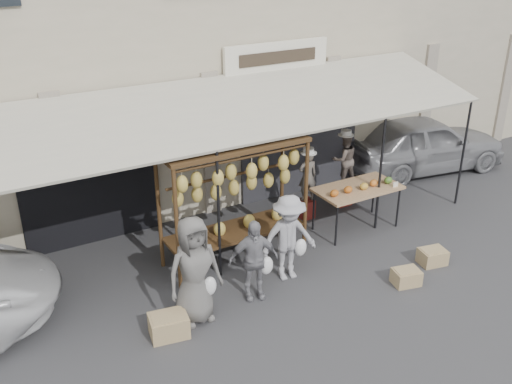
% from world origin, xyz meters
% --- Properties ---
extents(ground_plane, '(90.00, 90.00, 0.00)m').
position_xyz_m(ground_plane, '(0.00, 0.00, 0.00)').
color(ground_plane, '#2D2D30').
extents(shophouse, '(24.00, 6.15, 7.30)m').
position_xyz_m(shophouse, '(-0.00, 6.50, 3.65)').
color(shophouse, '#BBAD93').
rests_on(shophouse, ground_plane).
extents(awning, '(10.00, 2.35, 2.92)m').
position_xyz_m(awning, '(0.01, 2.28, 2.57)').
color(awning, '#B8B19C').
rests_on(awning, ground_plane).
extents(banana_rack, '(2.60, 0.90, 2.24)m').
position_xyz_m(banana_rack, '(-0.50, 1.49, 1.57)').
color(banana_rack, '#432B15').
rests_on(banana_rack, ground_plane).
extents(produce_table, '(1.70, 0.90, 1.04)m').
position_xyz_m(produce_table, '(2.14, 1.33, 0.87)').
color(produce_table, tan).
rests_on(produce_table, ground_plane).
extents(vendor_left, '(0.44, 0.34, 1.07)m').
position_xyz_m(vendor_left, '(1.56, 2.24, 0.93)').
color(vendor_left, '#5D564E').
rests_on(vendor_left, stool_left).
extents(vendor_right, '(0.63, 0.53, 1.15)m').
position_xyz_m(vendor_right, '(2.60, 2.38, 1.05)').
color(vendor_right, '#655951').
rests_on(vendor_right, stool_right).
extents(customer_left, '(0.87, 0.58, 1.74)m').
position_xyz_m(customer_left, '(-1.87, 0.24, 0.87)').
color(customer_left, '#5C5956').
rests_on(customer_left, ground_plane).
extents(customer_mid, '(0.87, 0.54, 1.39)m').
position_xyz_m(customer_mid, '(-0.82, 0.31, 0.69)').
color(customer_mid, gray).
rests_on(customer_mid, ground_plane).
extents(customer_right, '(1.06, 0.69, 1.55)m').
position_xyz_m(customer_right, '(-0.02, 0.52, 0.77)').
color(customer_right, '#98979D').
rests_on(customer_right, ground_plane).
extents(stool_left, '(0.36, 0.36, 0.40)m').
position_xyz_m(stool_left, '(1.56, 2.24, 0.20)').
color(stool_left, maroon).
rests_on(stool_left, ground_plane).
extents(stool_right, '(0.34, 0.34, 0.47)m').
position_xyz_m(stool_right, '(2.60, 2.38, 0.24)').
color(stool_right, maroon).
rests_on(stool_right, ground_plane).
extents(crate_near_a, '(0.51, 0.43, 0.27)m').
position_xyz_m(crate_near_a, '(1.61, -0.66, 0.13)').
color(crate_near_a, tan).
rests_on(crate_near_a, ground_plane).
extents(crate_near_b, '(0.52, 0.44, 0.28)m').
position_xyz_m(crate_near_b, '(2.48, -0.41, 0.14)').
color(crate_near_b, tan).
rests_on(crate_near_b, ground_plane).
extents(crate_far, '(0.62, 0.51, 0.33)m').
position_xyz_m(crate_far, '(-2.39, 0.08, 0.17)').
color(crate_far, tan).
rests_on(crate_far, ground_plane).
extents(sedan, '(4.32, 2.31, 1.40)m').
position_xyz_m(sedan, '(5.57, 2.98, 0.70)').
color(sedan, gray).
rests_on(sedan, ground_plane).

